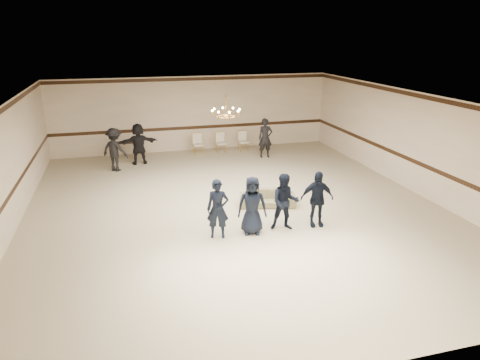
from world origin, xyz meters
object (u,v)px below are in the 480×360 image
object	(u,v)px
banquet_chair_left	(198,144)
settee	(268,198)
boy_b	(252,206)
banquet_chair_mid	(221,143)
banquet_chair_right	(243,141)
boy_a	(218,209)
console_table	(125,150)
chandelier	(226,106)
adult_left	(115,150)
adult_right	(265,138)
adult_mid	(139,144)
boy_c	(285,202)
boy_d	(317,199)

from	to	relation	value
banquet_chair_left	settee	bearing A→B (deg)	-81.39
boy_b	banquet_chair_mid	xyz separation A→B (m)	(1.02, 8.00, -0.33)
banquet_chair_mid	banquet_chair_right	xyz separation A→B (m)	(1.00, 0.00, 0.00)
boy_a	console_table	xyz separation A→B (m)	(-2.08, 8.20, -0.42)
settee	console_table	bearing A→B (deg)	135.16
banquet_chair_left	chandelier	bearing A→B (deg)	-90.31
adult_left	adult_right	xyz separation A→B (m)	(6.00, 0.30, 0.00)
chandelier	adult_right	world-z (taller)	chandelier
banquet_chair_left	console_table	xyz separation A→B (m)	(-3.00, 0.20, -0.09)
adult_right	console_table	world-z (taller)	adult_right
boy_b	adult_mid	world-z (taller)	adult_mid
settee	chandelier	bearing A→B (deg)	144.56
adult_mid	banquet_chair_left	world-z (taller)	adult_mid
banquet_chair_left	banquet_chair_right	distance (m)	2.00
boy_a	adult_right	xyz separation A→B (m)	(3.53, 6.83, 0.05)
chandelier	adult_right	distance (m)	5.20
boy_a	adult_right	distance (m)	7.69
boy_c	adult_mid	bearing A→B (deg)	129.67
chandelier	boy_a	size ratio (longest dim) A/B	0.61
boy_b	boy_a	bearing A→B (deg)	-167.53
banquet_chair_mid	boy_b	bearing A→B (deg)	-100.56
banquet_chair_right	console_table	distance (m)	5.00
adult_mid	console_table	distance (m)	1.19
boy_d	adult_mid	bearing A→B (deg)	129.52
adult_left	banquet_chair_mid	size ratio (longest dim) A/B	1.87
banquet_chair_mid	boy_d	bearing A→B (deg)	-87.73
boy_c	boy_b	bearing A→B (deg)	-165.30
boy_c	banquet_chair_mid	xyz separation A→B (m)	(0.12, 8.00, -0.33)
boy_d	banquet_chair_left	distance (m)	8.20
chandelier	boy_c	world-z (taller)	chandelier
boy_a	banquet_chair_mid	size ratio (longest dim) A/B	1.76
adult_mid	banquet_chair_mid	xyz separation A→B (m)	(3.49, 0.77, -0.38)
chandelier	boy_d	size ratio (longest dim) A/B	0.61
banquet_chair_left	banquet_chair_right	size ratio (longest dim) A/B	1.00
adult_mid	adult_right	distance (m)	5.12
banquet_chair_mid	console_table	distance (m)	4.01
adult_left	adult_right	bearing A→B (deg)	-141.24
boy_b	adult_right	bearing A→B (deg)	81.42
adult_right	console_table	bearing A→B (deg)	170.53
adult_mid	console_table	xyz separation A→B (m)	(-0.51, 0.97, -0.47)
boy_d	adult_left	distance (m)	8.33
boy_d	adult_left	bearing A→B (deg)	137.32
chandelier	adult_mid	world-z (taller)	chandelier
adult_right	boy_d	bearing A→B (deg)	-92.72
boy_b	banquet_chair_left	size ratio (longest dim) A/B	1.76
chandelier	boy_b	bearing A→B (deg)	-90.34
boy_d	settee	size ratio (longest dim) A/B	0.92
boy_b	banquet_chair_mid	world-z (taller)	boy_b
adult_left	console_table	xyz separation A→B (m)	(0.39, 1.67, -0.47)
boy_c	adult_right	xyz separation A→B (m)	(1.73, 6.83, 0.05)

